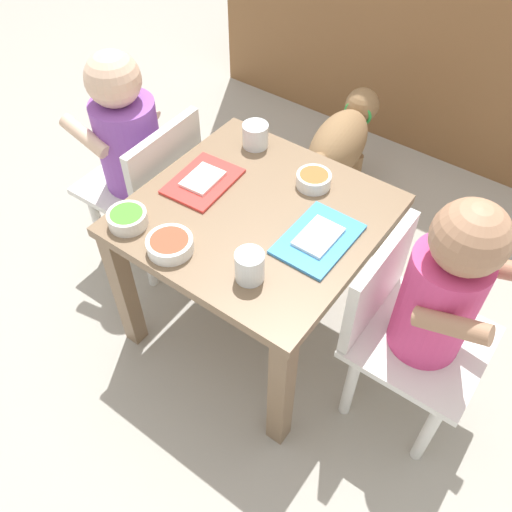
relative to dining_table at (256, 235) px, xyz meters
name	(u,v)px	position (x,y,z in m)	size (l,w,h in m)	color
ground_plane	(256,322)	(0.00, 0.00, -0.36)	(7.00, 7.00, 0.00)	#9E998E
dining_table	(256,235)	(0.00, 0.00, 0.00)	(0.55, 0.54, 0.44)	#7A6047
seated_child_left	(131,144)	(-0.44, 0.03, 0.06)	(0.29, 0.29, 0.68)	silver
seated_child_right	(434,298)	(0.44, 0.01, 0.07)	(0.28, 0.28, 0.69)	silver
dog	(341,141)	(-0.11, 0.63, -0.14)	(0.19, 0.42, 0.33)	olive
food_tray_left	(203,181)	(-0.16, 0.01, 0.09)	(0.14, 0.19, 0.02)	red
food_tray_right	(318,238)	(0.16, 0.01, 0.09)	(0.14, 0.20, 0.02)	#388CD8
water_cup_left	(255,137)	(-0.15, 0.20, 0.11)	(0.07, 0.07, 0.06)	white
water_cup_right	(250,267)	(0.11, -0.17, 0.11)	(0.06, 0.06, 0.07)	white
veggie_bowl_far	(314,179)	(0.06, 0.16, 0.10)	(0.08, 0.08, 0.03)	white
cereal_bowl_left_side	(127,218)	(-0.21, -0.20, 0.10)	(0.09, 0.09, 0.03)	silver
veggie_bowl_near	(170,244)	(-0.08, -0.21, 0.10)	(0.10, 0.10, 0.03)	white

